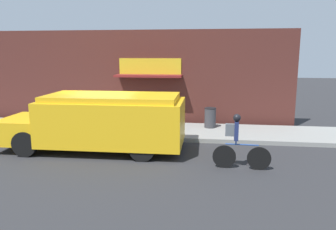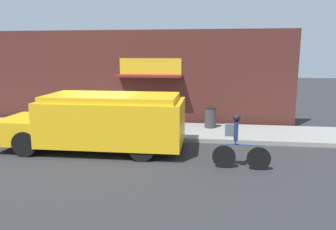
{
  "view_description": "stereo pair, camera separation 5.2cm",
  "coord_description": "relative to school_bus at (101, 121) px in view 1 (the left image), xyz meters",
  "views": [
    {
      "loc": [
        4.27,
        -12.17,
        3.41
      ],
      "look_at": [
        2.66,
        -0.2,
        1.1
      ],
      "focal_mm": 35.0,
      "sensor_mm": 36.0,
      "label": 1
    },
    {
      "loc": [
        4.32,
        -12.17,
        3.41
      ],
      "look_at": [
        2.66,
        -0.2,
        1.1
      ],
      "focal_mm": 35.0,
      "sensor_mm": 36.0,
      "label": 2
    }
  ],
  "objects": [
    {
      "name": "ground_plane",
      "position": [
        -0.47,
        1.4,
        -1.05
      ],
      "size": [
        70.0,
        70.0,
        0.0
      ],
      "primitive_type": "plane",
      "color": "#2B2B2D"
    },
    {
      "name": "cyclist",
      "position": [
        4.61,
        -1.28,
        -0.25
      ],
      "size": [
        1.71,
        0.22,
        1.66
      ],
      "rotation": [
        0.0,
        0.0,
        -0.05
      ],
      "color": "black",
      "rests_on": "ground_plane"
    },
    {
      "name": "trash_bin",
      "position": [
        3.76,
        3.4,
        -0.45
      ],
      "size": [
        0.5,
        0.5,
        0.88
      ],
      "color": "#38383D",
      "rests_on": "sidewalk"
    },
    {
      "name": "storefront",
      "position": [
        -0.43,
        4.64,
        1.18
      ],
      "size": [
        16.14,
        1.02,
        4.46
      ],
      "color": "#4C231E",
      "rests_on": "ground_plane"
    },
    {
      "name": "sidewalk",
      "position": [
        -0.47,
        2.81,
        -0.97
      ],
      "size": [
        28.0,
        2.83,
        0.17
      ],
      "color": "gray",
      "rests_on": "ground_plane"
    },
    {
      "name": "school_bus",
      "position": [
        0.0,
        0.0,
        0.0
      ],
      "size": [
        6.43,
        2.77,
        1.99
      ],
      "rotation": [
        0.0,
        0.0,
        0.01
      ],
      "color": "yellow",
      "rests_on": "ground_plane"
    }
  ]
}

